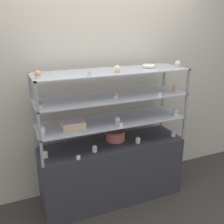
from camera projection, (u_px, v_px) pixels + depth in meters
ground_plane at (112, 197)px, 3.01m from camera, size 20.00×20.00×0.00m
back_wall at (99, 79)px, 2.91m from camera, size 8.00×0.05×2.60m
display_base at (112, 171)px, 2.90m from camera, size 1.54×0.46×0.68m
display_riser_lower at (112, 122)px, 2.71m from camera, size 1.54×0.46×0.26m
display_riser_middle at (112, 98)px, 2.62m from camera, size 1.54×0.46×0.26m
display_riser_upper at (112, 72)px, 2.54m from camera, size 1.54×0.46×0.26m
layer_cake_centerpiece at (115, 135)px, 2.83m from camera, size 0.21×0.21×0.11m
sheet_cake_frosted at (73, 124)px, 2.51m from camera, size 0.22×0.17×0.06m
cupcake_0 at (45, 154)px, 2.48m from camera, size 0.05×0.05×0.07m
cupcake_1 at (95, 149)px, 2.59m from camera, size 0.05×0.05×0.07m
cupcake_2 at (138, 140)px, 2.77m from camera, size 0.05×0.05×0.07m
cupcake_3 at (173, 134)px, 2.94m from camera, size 0.05×0.05×0.07m
price_tag_0 at (78, 157)px, 2.44m from camera, size 0.04×0.00×0.04m
cupcake_4 at (42, 130)px, 2.37m from camera, size 0.06×0.06×0.07m
cupcake_5 at (117, 120)px, 2.61m from camera, size 0.06×0.06×0.07m
cupcake_6 at (175, 112)px, 2.84m from camera, size 0.06×0.06×0.07m
price_tag_1 at (121, 125)px, 2.52m from camera, size 0.04×0.00×0.04m
cupcake_7 at (40, 104)px, 2.28m from camera, size 0.05×0.05×0.06m
cupcake_8 at (116, 95)px, 2.54m from camera, size 0.05×0.05×0.06m
cupcake_9 at (174, 88)px, 2.82m from camera, size 0.05×0.05×0.06m
price_tag_2 at (160, 95)px, 2.59m from camera, size 0.04×0.00×0.04m
cupcake_10 at (38, 75)px, 2.17m from camera, size 0.06×0.06×0.07m
cupcake_11 at (117, 69)px, 2.43m from camera, size 0.06×0.06×0.07m
cupcake_12 at (178, 64)px, 2.73m from camera, size 0.06×0.06×0.07m
price_tag_3 at (89, 74)px, 2.24m from camera, size 0.04×0.00×0.04m
donut_glazed at (149, 66)px, 2.71m from camera, size 0.14×0.14×0.03m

